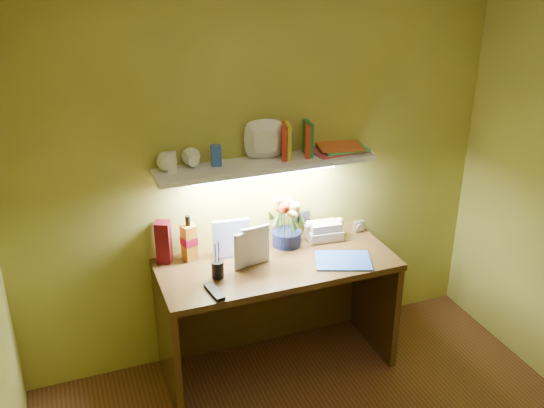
{
  "coord_description": "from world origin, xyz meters",
  "views": [
    {
      "loc": [
        -1.12,
        -1.7,
        2.51
      ],
      "look_at": [
        0.02,
        1.35,
        1.06
      ],
      "focal_mm": 40.0,
      "sensor_mm": 36.0,
      "label": 1
    }
  ],
  "objects_px": {
    "flower_bouquet": "(287,221)",
    "whisky_bottle": "(189,238)",
    "telephone": "(324,229)",
    "desk_clock": "(359,226)",
    "desk": "(277,315)"
  },
  "relations": [
    {
      "from": "flower_bouquet",
      "to": "whisky_bottle",
      "type": "bearing_deg",
      "value": 177.05
    },
    {
      "from": "telephone",
      "to": "desk_clock",
      "type": "distance_m",
      "value": 0.25
    },
    {
      "from": "desk",
      "to": "flower_bouquet",
      "type": "bearing_deg",
      "value": 54.31
    },
    {
      "from": "desk_clock",
      "to": "whisky_bottle",
      "type": "bearing_deg",
      "value": 172.47
    },
    {
      "from": "flower_bouquet",
      "to": "whisky_bottle",
      "type": "relative_size",
      "value": 1.15
    },
    {
      "from": "desk",
      "to": "desk_clock",
      "type": "distance_m",
      "value": 0.78
    },
    {
      "from": "whisky_bottle",
      "to": "desk",
      "type": "bearing_deg",
      "value": -24.67
    },
    {
      "from": "desk_clock",
      "to": "desk",
      "type": "bearing_deg",
      "value": -169.57
    },
    {
      "from": "desk",
      "to": "telephone",
      "type": "height_order",
      "value": "telephone"
    },
    {
      "from": "desk_clock",
      "to": "whisky_bottle",
      "type": "relative_size",
      "value": 0.25
    },
    {
      "from": "whisky_bottle",
      "to": "telephone",
      "type": "bearing_deg",
      "value": -2.25
    },
    {
      "from": "desk",
      "to": "flower_bouquet",
      "type": "xyz_separation_m",
      "value": [
        0.13,
        0.19,
        0.54
      ]
    },
    {
      "from": "flower_bouquet",
      "to": "desk_clock",
      "type": "xyz_separation_m",
      "value": [
        0.51,
        0.0,
        -0.13
      ]
    },
    {
      "from": "desk",
      "to": "telephone",
      "type": "bearing_deg",
      "value": 25.36
    },
    {
      "from": "telephone",
      "to": "flower_bouquet",
      "type": "bearing_deg",
      "value": -175.32
    }
  ]
}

